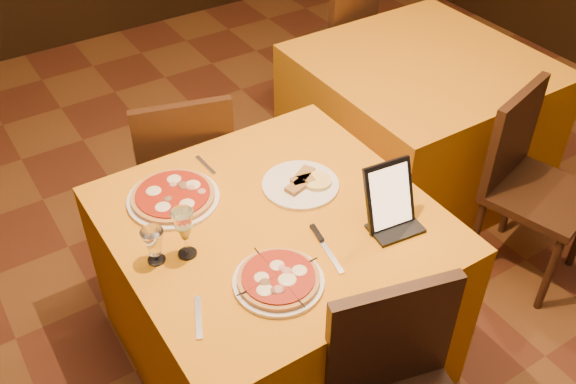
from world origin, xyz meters
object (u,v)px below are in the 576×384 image
side_table (415,123)px  tablet (389,195)px  chair_main_far (183,167)px  pizza_near (278,280)px  chair_side_near (541,195)px  chair_side_far (326,49)px  main_table (275,288)px  wine_glass (185,233)px  water_glass (154,246)px  pizza_far (173,197)px

side_table → tablet: (-0.93, -0.82, 0.49)m
chair_main_far → pizza_near: 1.14m
pizza_near → chair_side_near: bearing=1.8°
chair_main_far → chair_side_far: 1.39m
chair_side_far → tablet: size_ratio=3.73×
main_table → wine_glass: size_ratio=5.79×
side_table → chair_side_near: bearing=-90.0°
pizza_near → water_glass: size_ratio=2.26×
wine_glass → pizza_near: bearing=-55.9°
wine_glass → tablet: (0.66, -0.23, 0.03)m
main_table → chair_main_far: size_ratio=1.21×
pizza_near → chair_side_far: bearing=50.4°
wine_glass → chair_side_far: bearing=41.7°
main_table → tablet: size_ratio=4.51×
chair_main_far → wine_glass: wine_glass is taller
side_table → chair_side_near: (0.00, -0.82, 0.08)m
chair_main_far → chair_side_near: same height
chair_side_near → wine_glass: bearing=155.5°
chair_side_near → water_glass: 1.75m
pizza_near → pizza_far: (-0.11, 0.55, -0.00)m
side_table → pizza_far: size_ratio=3.24×
side_table → chair_side_near: size_ratio=1.21×
chair_side_near → chair_side_far: bearing=73.8°
main_table → wine_glass: wine_glass is taller
main_table → pizza_near: 0.50m
chair_side_far → pizza_far: chair_side_far is taller
chair_side_near → pizza_near: bearing=165.6°
chair_side_near → water_glass: size_ratio=7.00×
main_table → chair_side_far: 1.89m
main_table → chair_side_near: 1.28m
chair_side_near → pizza_near: chair_side_near is taller
chair_side_near → chair_side_far: 1.65m
pizza_far → wine_glass: bearing=-105.8°
chair_side_near → wine_glass: wine_glass is taller
chair_main_far → chair_side_far: bearing=-138.5°
chair_main_far → tablet: (0.33, -1.04, 0.41)m
pizza_far → water_glass: water_glass is taller
chair_main_far → tablet: size_ratio=3.73×
chair_side_far → pizza_near: bearing=34.8°
chair_side_near → wine_glass: size_ratio=4.79×
tablet → wine_glass: bearing=167.4°
pizza_near → water_glass: bearing=133.1°
chair_side_far → main_table: bearing=33.0°
chair_main_far → chair_side_near: bearing=155.8°
chair_side_near → pizza_far: bearing=145.1°
chair_side_far → tablet: tablet is taller
chair_main_far → water_glass: 0.96m
chair_side_far → pizza_far: bearing=21.5°
chair_side_far → pizza_near: size_ratio=3.10×
main_table → water_glass: size_ratio=8.46×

